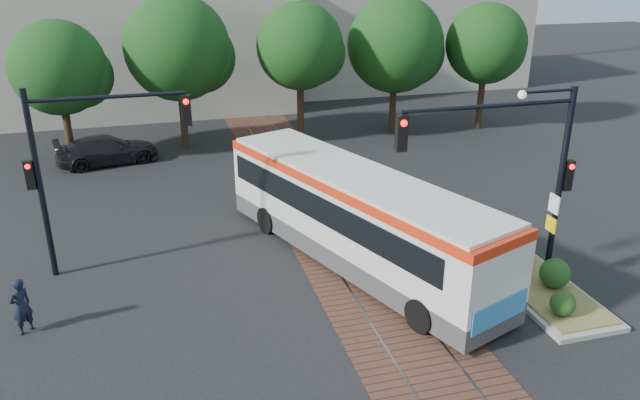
{
  "coord_description": "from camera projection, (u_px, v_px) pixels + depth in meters",
  "views": [
    {
      "loc": [
        -6.02,
        -15.14,
        9.72
      ],
      "look_at": [
        -0.73,
        4.04,
        1.6
      ],
      "focal_mm": 35.0,
      "sensor_mm": 36.0,
      "label": 1
    }
  ],
  "objects": [
    {
      "name": "trackbed",
      "position": [
        340.0,
        240.0,
        22.23
      ],
      "size": [
        3.6,
        40.0,
        0.02
      ],
      "color": "#503124",
      "rests_on": "ground"
    },
    {
      "name": "warehouses",
      "position": [
        227.0,
        39.0,
        42.76
      ],
      "size": [
        40.0,
        13.0,
        8.0
      ],
      "color": "#ADA899",
      "rests_on": "ground"
    },
    {
      "name": "parked_car",
      "position": [
        107.0,
        150.0,
        29.8
      ],
      "size": [
        4.99,
        2.83,
        1.36
      ],
      "primitive_type": "imported",
      "rotation": [
        0.0,
        0.0,
        1.78
      ],
      "color": "black",
      "rests_on": "ground"
    },
    {
      "name": "signal_pole_left",
      "position": [
        76.0,
        156.0,
        18.71
      ],
      "size": [
        4.99,
        0.34,
        6.0
      ],
      "color": "black",
      "rests_on": "ground"
    },
    {
      "name": "city_bus",
      "position": [
        355.0,
        213.0,
        20.09
      ],
      "size": [
        6.45,
        11.73,
        3.11
      ],
      "rotation": [
        0.0,
        0.0,
        0.36
      ],
      "color": "#404042",
      "rests_on": "ground"
    },
    {
      "name": "signal_pole_main",
      "position": [
        525.0,
        162.0,
        17.32
      ],
      "size": [
        5.49,
        0.46,
        6.0
      ],
      "color": "black",
      "rests_on": "ground"
    },
    {
      "name": "ground",
      "position": [
        379.0,
        296.0,
        18.66
      ],
      "size": [
        120.0,
        120.0,
        0.0
      ],
      "primitive_type": "plane",
      "color": "black",
      "rests_on": "ground"
    },
    {
      "name": "traffic_island",
      "position": [
        539.0,
        279.0,
        18.92
      ],
      "size": [
        2.2,
        5.2,
        1.13
      ],
      "color": "gray",
      "rests_on": "ground"
    },
    {
      "name": "tree_row",
      "position": [
        292.0,
        49.0,
        31.79
      ],
      "size": [
        26.4,
        5.6,
        7.67
      ],
      "color": "#382314",
      "rests_on": "ground"
    },
    {
      "name": "officer",
      "position": [
        21.0,
        306.0,
        16.62
      ],
      "size": [
        0.7,
        0.69,
        1.63
      ],
      "primitive_type": "imported",
      "rotation": [
        0.0,
        0.0,
        3.9
      ],
      "color": "black",
      "rests_on": "ground"
    }
  ]
}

